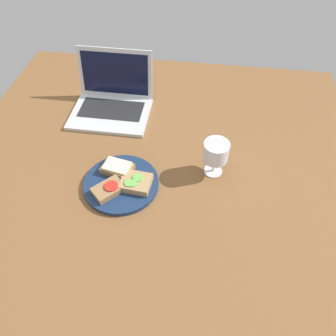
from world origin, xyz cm
name	(u,v)px	position (x,y,z in cm)	size (l,w,h in cm)	color
wooden_table	(155,175)	(0.00, 0.00, 1.50)	(140.00, 140.00, 3.00)	brown
plate	(121,184)	(-9.62, -7.15, 3.77)	(24.11, 24.11, 1.54)	navy
sandwich_with_cucumber	(136,182)	(-4.60, -7.59, 5.79)	(10.06, 8.71, 2.76)	#A88456
sandwich_with_cheese	(117,168)	(-11.79, -2.58, 5.89)	(11.20, 8.98, 2.87)	#937047
sandwich_with_tomato	(109,189)	(-12.44, -11.29, 5.69)	(10.98, 11.08, 2.63)	#937047
wine_glass	(216,152)	(19.37, 2.92, 12.00)	(8.17, 8.17, 12.72)	white
laptop	(112,99)	(-22.01, 31.12, 7.32)	(30.10, 26.21, 20.53)	silver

